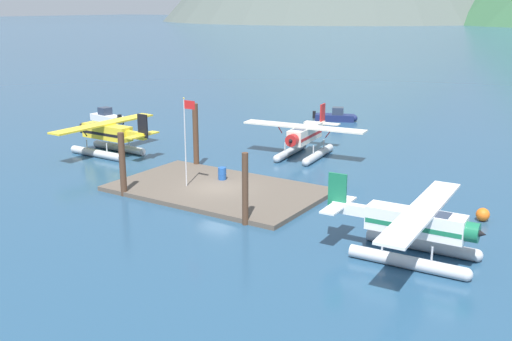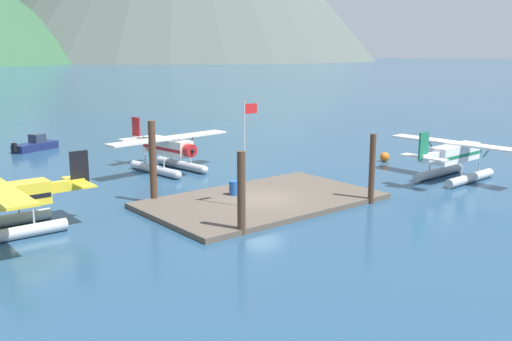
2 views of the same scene
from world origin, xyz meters
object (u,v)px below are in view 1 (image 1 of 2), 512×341
object	(u,v)px
flagpole	(186,132)
seaplane_yellow_port_fwd	(107,136)
seaplane_cream_bow_centre	(305,138)
boat_navy_open_north	(336,116)
boat_white_open_west	(106,117)
seaplane_white_stbd_aft	(416,229)
mooring_buoy	(483,215)
fuel_drum	(222,173)

from	to	relation	value
flagpole	seaplane_yellow_port_fwd	world-z (taller)	flagpole
seaplane_cream_bow_centre	boat_navy_open_north	bearing A→B (deg)	106.16
seaplane_yellow_port_fwd	boat_white_open_west	bearing A→B (deg)	136.78
seaplane_cream_bow_centre	boat_white_open_west	world-z (taller)	seaplane_cream_bow_centre
flagpole	seaplane_white_stbd_aft	distance (m)	17.14
mooring_buoy	seaplane_white_stbd_aft	world-z (taller)	seaplane_white_stbd_aft
mooring_buoy	seaplane_white_stbd_aft	distance (m)	7.78
seaplane_yellow_port_fwd	seaplane_cream_bow_centre	world-z (taller)	same
seaplane_yellow_port_fwd	seaplane_white_stbd_aft	size ratio (longest dim) A/B	1.00
fuel_drum	seaplane_yellow_port_fwd	xyz separation A→B (m)	(-13.25, 1.84, 0.84)
fuel_drum	mooring_buoy	size ratio (longest dim) A/B	1.12
boat_navy_open_north	fuel_drum	bearing A→B (deg)	-82.46
seaplane_yellow_port_fwd	flagpole	bearing A→B (deg)	-19.84
fuel_drum	seaplane_yellow_port_fwd	distance (m)	13.40
fuel_drum	seaplane_white_stbd_aft	xyz separation A→B (m)	(15.68, -5.49, 0.84)
seaplane_cream_bow_centre	boat_navy_open_north	distance (m)	16.80
mooring_buoy	boat_navy_open_north	size ratio (longest dim) A/B	0.17
seaplane_white_stbd_aft	boat_white_open_west	size ratio (longest dim) A/B	2.15
seaplane_white_stbd_aft	boat_navy_open_north	xyz separation A→B (m)	(-19.14, 31.61, -1.09)
fuel_drum	seaplane_cream_bow_centre	xyz separation A→B (m)	(1.21, 10.02, 0.84)
seaplane_yellow_port_fwd	fuel_drum	bearing A→B (deg)	-7.90
flagpole	boat_navy_open_north	world-z (taller)	flagpole
seaplane_yellow_port_fwd	boat_white_open_west	distance (m)	15.53
fuel_drum	seaplane_white_stbd_aft	world-z (taller)	seaplane_white_stbd_aft
flagpole	fuel_drum	bearing A→B (deg)	68.37
boat_navy_open_north	seaplane_white_stbd_aft	bearing A→B (deg)	-58.80
mooring_buoy	boat_white_open_west	xyz separation A→B (m)	(-41.85, 10.42, 0.09)
seaplane_cream_bow_centre	seaplane_white_stbd_aft	distance (m)	21.21
seaplane_yellow_port_fwd	seaplane_white_stbd_aft	distance (m)	29.85
seaplane_white_stbd_aft	fuel_drum	bearing A→B (deg)	160.72
fuel_drum	boat_white_open_west	bearing A→B (deg)	153.11
seaplane_white_stbd_aft	seaplane_yellow_port_fwd	bearing A→B (deg)	165.79
seaplane_cream_bow_centre	boat_white_open_west	xyz separation A→B (m)	(-25.75, 2.43, -1.09)
fuel_drum	boat_white_open_west	world-z (taller)	boat_white_open_west
seaplane_cream_bow_centre	boat_white_open_west	size ratio (longest dim) A/B	2.16
seaplane_cream_bow_centre	seaplane_white_stbd_aft	bearing A→B (deg)	-46.97
flagpole	boat_white_open_west	bearing A→B (deg)	147.44
fuel_drum	seaplane_white_stbd_aft	bearing A→B (deg)	-19.28
seaplane_yellow_port_fwd	seaplane_white_stbd_aft	xyz separation A→B (m)	(28.93, -7.32, 0.00)
fuel_drum	boat_navy_open_north	distance (m)	26.35
seaplane_white_stbd_aft	boat_white_open_west	world-z (taller)	seaplane_white_stbd_aft
seaplane_white_stbd_aft	boat_white_open_west	distance (m)	44.05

